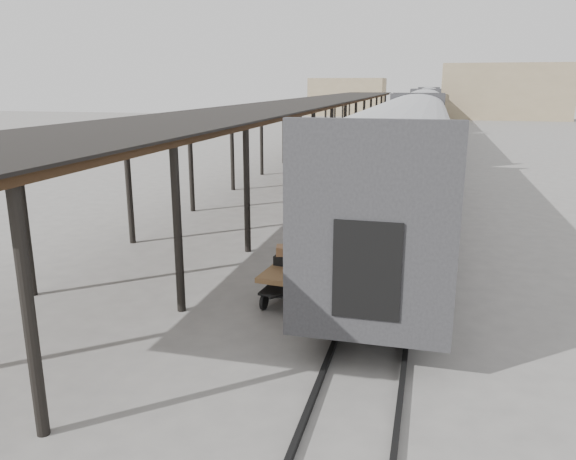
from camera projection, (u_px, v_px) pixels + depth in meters
The scene contains 11 objects.
ground at pixel (261, 287), 14.88m from camera, with size 160.00×160.00×0.00m, color slate.
train at pixel (422, 116), 45.09m from camera, with size 3.45×76.01×4.01m.
canopy at pixel (317, 102), 37.16m from camera, with size 4.90×64.30×4.15m.
rails at pixel (420, 148), 45.95m from camera, with size 1.54×150.00×0.12m.
building_far at pixel (504, 91), 83.58m from camera, with size 18.00×10.00×8.00m, color tan.
building_left at pixel (348, 97), 93.34m from camera, with size 12.00×8.00×6.00m, color tan.
baggage_cart at pixel (297, 274), 13.92m from camera, with size 1.51×2.52×0.86m.
suitcase_stack at pixel (298, 254), 14.13m from camera, with size 1.26×1.08×0.58m.
luggage_tug at pixel (339, 160), 34.97m from camera, with size 1.03×1.56×1.31m.
porter at pixel (294, 242), 13.03m from camera, with size 0.59×0.38×1.61m, color navy.
pedestrian at pixel (295, 173), 27.88m from camera, with size 1.04×0.43×1.77m, color black.
Camera 1 is at (4.18, -13.39, 5.24)m, focal length 35.00 mm.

